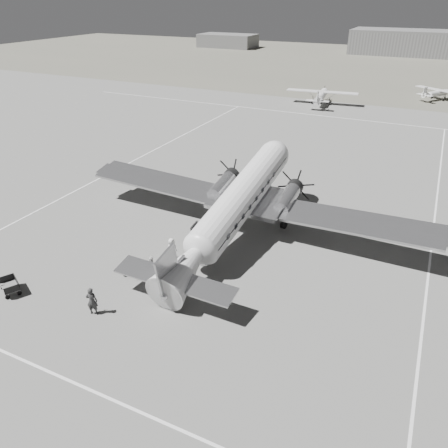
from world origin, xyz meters
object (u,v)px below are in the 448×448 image
Objects in this scene: baggage_cart_far at (10,286)px; passenger at (172,249)px; dc3_airliner at (236,206)px; ground_crew at (92,301)px; ramp_agent at (152,266)px; hangar_main at (428,43)px; shed_secondary at (228,41)px; light_plane_right at (438,94)px; light_plane_left at (321,97)px; baggage_cart_near at (135,270)px.

baggage_cart_far is 0.95× the size of passenger.
baggage_cart_far is at bearing 148.85° from passenger.
ground_crew is (-3.80, -11.18, -1.79)m from dc3_airliner.
dc3_airliner is at bearing 6.41° from ramp_agent.
hangar_main is 27.86× the size of baggage_cart_far.
ramp_agent is (-8.96, -125.11, -2.57)m from hangar_main.
shed_secondary is 130.51m from ramp_agent.
shed_secondary is 1.97× the size of light_plane_right.
shed_secondary is at bearing 52.46° from ramp_agent.
shed_secondary reaches higher than passenger.
light_plane_left is at bearing 14.54° from passenger.
baggage_cart_far is 0.87× the size of ground_crew.
baggage_cart_near is (49.99, -120.51, -1.57)m from shed_secondary.
dc3_airliner is 7.47m from ramp_agent.
hangar_main is 26.45× the size of passenger.
hangar_main is 60.22m from shed_secondary.
hangar_main is at bearing 7.37° from passenger.
baggage_cart_far is at bearing -72.58° from light_plane_right.
light_plane_right is 70.10m from ground_crew.
baggage_cart_far is 10.12m from passenger.
light_plane_left is (-11.55, -73.03, -2.12)m from hangar_main.
light_plane_right is at bearing 72.74° from baggage_cart_near.
shed_secondary is 130.48m from baggage_cart_near.
ground_crew reaches higher than ramp_agent.
baggage_cart_far is (-9.63, -11.80, -2.23)m from dc3_airliner.
light_plane_right is at bearing -85.10° from hangar_main.
baggage_cart_far is (-5.75, -4.75, -0.01)m from baggage_cart_near.
ground_crew is 1.18× the size of ramp_agent.
dc3_airliner reaches higher than light_plane_right.
light_plane_right is (16.79, 11.83, -0.23)m from light_plane_left.
light_plane_right is at bearing -40.74° from shed_secondary.
shed_secondary reaches higher than light_plane_left.
baggage_cart_far is at bearing -128.04° from dc3_airliner.
hangar_main is 130.05m from ground_crew.
hangar_main is at bearing 81.53° from baggage_cart_near.
shed_secondary reaches higher than light_plane_right.
hangar_main reaches higher than dc3_airliner.
ground_crew is at bearing -68.12° from shed_secondary.
shed_secondary is at bearing 34.96° from passenger.
light_plane_right is at bearing 101.55° from baggage_cart_far.
light_plane_right reaches higher than ground_crew.
shed_secondary is 0.64× the size of dc3_airliner.
shed_secondary is at bearing 119.11° from light_plane_left.
dc3_airliner is 8.35m from baggage_cart_near.
passenger is (1.02, 6.82, -0.07)m from ground_crew.
light_plane_left is at bearing -110.49° from light_plane_right.
light_plane_left reaches higher than ground_crew.
dc3_airliner is 2.46× the size of light_plane_left.
baggage_cart_near is (-10.01, -125.51, -2.87)m from hangar_main.
ground_crew is at bearing -92.81° from baggage_cart_near.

